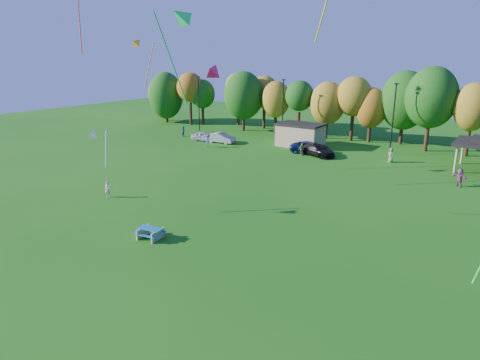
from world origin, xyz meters
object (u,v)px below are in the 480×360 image
Objects in this scene: car_a at (204,136)px; car_c at (311,147)px; car_b at (221,138)px; car_d at (317,150)px; picnic_table at (150,232)px; kite_flyer at (108,189)px.

car_c is (16.80, 1.34, 0.05)m from car_a.
car_b is 15.18m from car_d.
car_a is (-19.13, 30.15, 0.24)m from picnic_table.
kite_flyer is 28.15m from car_c.
car_a is at bearing 92.28° from kite_flyer.
kite_flyer is at bearing -168.70° from car_b.
car_b is 0.86× the size of car_d.
car_d reaches higher than car_a.
kite_flyer reaches higher than picnic_table.
car_d is at bearing -92.22° from car_b.
car_d reaches higher than car_c.
car_d reaches higher than kite_flyer.
car_b reaches higher than car_a.
picnic_table is at bearing 170.74° from car_c.
car_a is 16.85m from car_c.
car_c is 1.73m from car_d.
car_a is at bearing 81.07° from car_c.
picnic_table is 1.31× the size of kite_flyer.
car_c is at bearing -87.82° from car_b.
car_b is at bearing -94.76° from car_a.
car_c is 1.03× the size of car_d.
kite_flyer is at bearing -169.40° from car_a.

